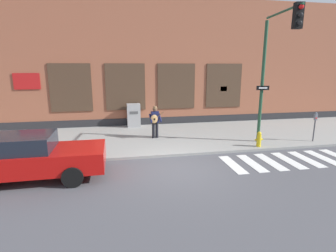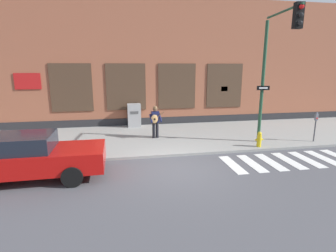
{
  "view_description": "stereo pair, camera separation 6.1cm",
  "coord_description": "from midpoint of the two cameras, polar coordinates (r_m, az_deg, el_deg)",
  "views": [
    {
      "loc": [
        -2.04,
        -8.85,
        3.67
      ],
      "look_at": [
        -0.04,
        1.59,
        1.26
      ],
      "focal_mm": 28.0,
      "sensor_mm": 36.0,
      "label": 1
    },
    {
      "loc": [
        -1.98,
        -8.86,
        3.67
      ],
      "look_at": [
        -0.04,
        1.59,
        1.26
      ],
      "focal_mm": 28.0,
      "sensor_mm": 36.0,
      "label": 2
    }
  ],
  "objects": [
    {
      "name": "ground_plane",
      "position": [
        9.8,
        1.82,
        -9.24
      ],
      "size": [
        160.0,
        160.0,
        0.0
      ],
      "primitive_type": "plane",
      "color": "#4C4C51"
    },
    {
      "name": "crosswalk",
      "position": [
        11.62,
        24.59,
        -6.82
      ],
      "size": [
        5.2,
        1.9,
        0.01
      ],
      "color": "silver",
      "rests_on": "ground"
    },
    {
      "name": "utility_box",
      "position": [
        15.93,
        -7.58,
        2.31
      ],
      "size": [
        0.78,
        0.55,
        1.39
      ],
      "color": "#9E9E9E",
      "rests_on": "sidewalk"
    },
    {
      "name": "building_backdrop",
      "position": [
        18.2,
        -4.63,
        13.31
      ],
      "size": [
        28.0,
        4.06,
        7.72
      ],
      "color": "#99563D",
      "rests_on": "ground"
    },
    {
      "name": "sidewalk",
      "position": [
        13.76,
        -2.06,
        -2.46
      ],
      "size": [
        28.0,
        5.95,
        0.11
      ],
      "color": "gray",
      "rests_on": "ground"
    },
    {
      "name": "busker",
      "position": [
        13.22,
        -2.98,
        1.27
      ],
      "size": [
        0.72,
        0.55,
        1.63
      ],
      "color": "black",
      "rests_on": "sidewalk"
    },
    {
      "name": "fire_hydrant",
      "position": [
        12.6,
        19.06,
        -2.72
      ],
      "size": [
        0.38,
        0.2,
        0.7
      ],
      "color": "gold",
      "rests_on": "sidewalk"
    },
    {
      "name": "traffic_light",
      "position": [
        12.17,
        22.02,
        13.58
      ],
      "size": [
        0.74,
        2.85,
        5.75
      ],
      "color": "#234C33",
      "rests_on": "sidewalk"
    },
    {
      "name": "parking_meter",
      "position": [
        14.48,
        29.26,
        0.72
      ],
      "size": [
        0.13,
        0.11,
        1.44
      ],
      "color": "#47474C",
      "rests_on": "sidewalk"
    },
    {
      "name": "red_car",
      "position": [
        9.78,
        -27.77,
        -6.0
      ],
      "size": [
        4.62,
        2.03,
        1.53
      ],
      "color": "#B20F0C",
      "rests_on": "ground"
    }
  ]
}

